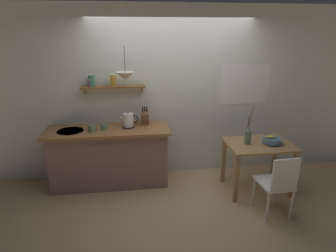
{
  "coord_description": "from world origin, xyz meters",
  "views": [
    {
      "loc": [
        -0.6,
        -3.65,
        2.29
      ],
      "look_at": [
        -0.1,
        0.25,
        0.95
      ],
      "focal_mm": 29.45,
      "sensor_mm": 36.0,
      "label": 1
    }
  ],
  "objects_px": {
    "knife_block": "(145,117)",
    "coffee_mug_spare": "(104,127)",
    "electric_kettle": "(128,121)",
    "fruit_bowl": "(272,140)",
    "dining_chair_near": "(278,183)",
    "twig_vase": "(248,137)",
    "coffee_mug_by_sink": "(92,128)",
    "dining_table": "(259,152)",
    "pendant_lamp": "(125,76)"
  },
  "relations": [
    {
      "from": "knife_block",
      "to": "coffee_mug_spare",
      "type": "bearing_deg",
      "value": -163.91
    },
    {
      "from": "electric_kettle",
      "to": "knife_block",
      "type": "distance_m",
      "value": 0.28
    },
    {
      "from": "fruit_bowl",
      "to": "coffee_mug_spare",
      "type": "relative_size",
      "value": 2.29
    },
    {
      "from": "electric_kettle",
      "to": "dining_chair_near",
      "type": "bearing_deg",
      "value": -31.04
    },
    {
      "from": "twig_vase",
      "to": "coffee_mug_by_sink",
      "type": "distance_m",
      "value": 2.26
    },
    {
      "from": "knife_block",
      "to": "coffee_mug_by_sink",
      "type": "xyz_separation_m",
      "value": [
        -0.78,
        -0.22,
        -0.07
      ]
    },
    {
      "from": "dining_table",
      "to": "fruit_bowl",
      "type": "bearing_deg",
      "value": -8.25
    },
    {
      "from": "dining_chair_near",
      "to": "coffee_mug_by_sink",
      "type": "height_order",
      "value": "coffee_mug_by_sink"
    },
    {
      "from": "dining_chair_near",
      "to": "knife_block",
      "type": "relative_size",
      "value": 2.93
    },
    {
      "from": "dining_table",
      "to": "coffee_mug_by_sink",
      "type": "bearing_deg",
      "value": 171.7
    },
    {
      "from": "dining_table",
      "to": "twig_vase",
      "type": "xyz_separation_m",
      "value": [
        -0.18,
        0.02,
        0.24
      ]
    },
    {
      "from": "coffee_mug_by_sink",
      "to": "fruit_bowl",
      "type": "bearing_deg",
      "value": -8.29
    },
    {
      "from": "dining_table",
      "to": "electric_kettle",
      "type": "height_order",
      "value": "electric_kettle"
    },
    {
      "from": "dining_table",
      "to": "twig_vase",
      "type": "height_order",
      "value": "twig_vase"
    },
    {
      "from": "twig_vase",
      "to": "dining_table",
      "type": "bearing_deg",
      "value": -5.84
    },
    {
      "from": "dining_chair_near",
      "to": "pendant_lamp",
      "type": "xyz_separation_m",
      "value": [
        -1.87,
        1.08,
        1.21
      ]
    },
    {
      "from": "coffee_mug_by_sink",
      "to": "pendant_lamp",
      "type": "relative_size",
      "value": 0.28
    },
    {
      "from": "knife_block",
      "to": "coffee_mug_by_sink",
      "type": "relative_size",
      "value": 2.19
    },
    {
      "from": "coffee_mug_spare",
      "to": "dining_chair_near",
      "type": "bearing_deg",
      "value": -25.44
    },
    {
      "from": "electric_kettle",
      "to": "pendant_lamp",
      "type": "xyz_separation_m",
      "value": [
        -0.01,
        -0.04,
        0.67
      ]
    },
    {
      "from": "twig_vase",
      "to": "knife_block",
      "type": "height_order",
      "value": "twig_vase"
    },
    {
      "from": "dining_chair_near",
      "to": "coffee_mug_by_sink",
      "type": "xyz_separation_m",
      "value": [
        -2.38,
        1.01,
        0.49
      ]
    },
    {
      "from": "coffee_mug_spare",
      "to": "pendant_lamp",
      "type": "xyz_separation_m",
      "value": [
        0.35,
        0.02,
        0.73
      ]
    },
    {
      "from": "twig_vase",
      "to": "coffee_mug_spare",
      "type": "distance_m",
      "value": 2.1
    },
    {
      "from": "coffee_mug_spare",
      "to": "pendant_lamp",
      "type": "relative_size",
      "value": 0.24
    },
    {
      "from": "knife_block",
      "to": "coffee_mug_by_sink",
      "type": "bearing_deg",
      "value": -164.12
    },
    {
      "from": "pendant_lamp",
      "to": "coffee_mug_by_sink",
      "type": "bearing_deg",
      "value": -172.38
    },
    {
      "from": "dining_chair_near",
      "to": "fruit_bowl",
      "type": "xyz_separation_m",
      "value": [
        0.2,
        0.63,
        0.32
      ]
    },
    {
      "from": "fruit_bowl",
      "to": "pendant_lamp",
      "type": "relative_size",
      "value": 0.55
    },
    {
      "from": "coffee_mug_by_sink",
      "to": "electric_kettle",
      "type": "bearing_deg",
      "value": 11.84
    },
    {
      "from": "knife_block",
      "to": "coffee_mug_spare",
      "type": "relative_size",
      "value": 2.55
    },
    {
      "from": "twig_vase",
      "to": "electric_kettle",
      "type": "xyz_separation_m",
      "value": [
        -1.7,
        0.44,
        0.17
      ]
    },
    {
      "from": "electric_kettle",
      "to": "knife_block",
      "type": "height_order",
      "value": "knife_block"
    },
    {
      "from": "dining_table",
      "to": "fruit_bowl",
      "type": "relative_size",
      "value": 3.51
    },
    {
      "from": "coffee_mug_spare",
      "to": "twig_vase",
      "type": "bearing_deg",
      "value": -10.42
    },
    {
      "from": "dining_table",
      "to": "fruit_bowl",
      "type": "xyz_separation_m",
      "value": [
        0.17,
        -0.02,
        0.19
      ]
    },
    {
      "from": "dining_table",
      "to": "twig_vase",
      "type": "relative_size",
      "value": 1.69
    },
    {
      "from": "fruit_bowl",
      "to": "twig_vase",
      "type": "distance_m",
      "value": 0.36
    },
    {
      "from": "fruit_bowl",
      "to": "coffee_mug_by_sink",
      "type": "height_order",
      "value": "coffee_mug_by_sink"
    },
    {
      "from": "pendant_lamp",
      "to": "coffee_mug_spare",
      "type": "bearing_deg",
      "value": -176.18
    },
    {
      "from": "knife_block",
      "to": "coffee_mug_spare",
      "type": "xyz_separation_m",
      "value": [
        -0.61,
        -0.18,
        -0.07
      ]
    },
    {
      "from": "dining_chair_near",
      "to": "electric_kettle",
      "type": "height_order",
      "value": "electric_kettle"
    },
    {
      "from": "electric_kettle",
      "to": "coffee_mug_spare",
      "type": "distance_m",
      "value": 0.37
    },
    {
      "from": "dining_chair_near",
      "to": "electric_kettle",
      "type": "distance_m",
      "value": 2.23
    },
    {
      "from": "fruit_bowl",
      "to": "electric_kettle",
      "type": "distance_m",
      "value": 2.12
    },
    {
      "from": "knife_block",
      "to": "pendant_lamp",
      "type": "bearing_deg",
      "value": -149.89
    },
    {
      "from": "twig_vase",
      "to": "knife_block",
      "type": "bearing_deg",
      "value": 159.09
    },
    {
      "from": "electric_kettle",
      "to": "coffee_mug_by_sink",
      "type": "bearing_deg",
      "value": -168.16
    },
    {
      "from": "fruit_bowl",
      "to": "pendant_lamp",
      "type": "height_order",
      "value": "pendant_lamp"
    },
    {
      "from": "coffee_mug_spare",
      "to": "knife_block",
      "type": "bearing_deg",
      "value": 16.09
    }
  ]
}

